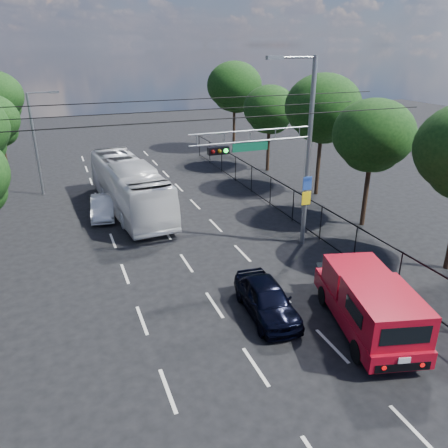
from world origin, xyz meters
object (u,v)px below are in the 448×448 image
red_pickup (369,303)px  white_bus (129,186)px  white_van (103,207)px  navy_hatchback (267,299)px  signal_mast (287,149)px

red_pickup → white_bus: white_bus is taller
red_pickup → white_van: 17.37m
red_pickup → navy_hatchback: 3.80m
white_bus → signal_mast: bearing=-57.9°
red_pickup → white_bus: size_ratio=0.55×
white_bus → navy_hatchback: bearing=-83.2°
signal_mast → white_van: bearing=136.3°
signal_mast → red_pickup: 8.67m
navy_hatchback → white_van: 14.08m
red_pickup → navy_hatchback: (-3.00, 2.29, -0.48)m
navy_hatchback → white_bus: (-2.88, 13.92, 0.89)m
red_pickup → signal_mast: bearing=85.6°
red_pickup → navy_hatchback: size_ratio=1.53×
red_pickup → white_van: size_ratio=1.63×
signal_mast → red_pickup: signal_mast is taller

